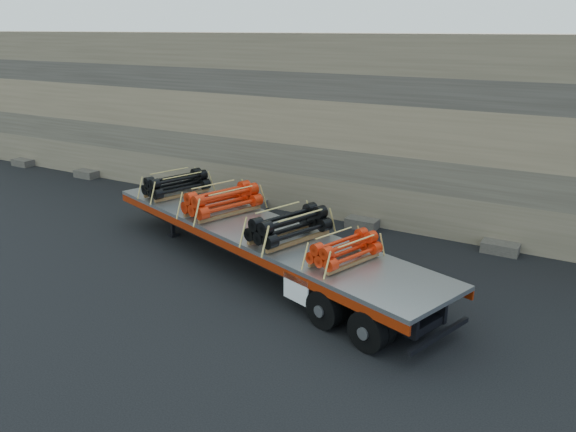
% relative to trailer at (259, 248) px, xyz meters
% --- Properties ---
extents(ground, '(120.00, 120.00, 0.00)m').
position_rel_trailer_xyz_m(ground, '(-0.66, 0.39, -0.66)').
color(ground, black).
rests_on(ground, ground).
extents(rock_wall, '(44.00, 3.00, 7.00)m').
position_rel_trailer_xyz_m(rock_wall, '(-0.66, 6.89, 2.84)').
color(rock_wall, '#7A6B54').
rests_on(rock_wall, ground).
extents(trailer, '(13.42, 6.58, 1.33)m').
position_rel_trailer_xyz_m(trailer, '(0.00, 0.00, 0.00)').
color(trailer, '#A2A4A9').
rests_on(trailer, ground).
extents(bundle_front, '(1.78, 2.50, 0.80)m').
position_rel_trailer_xyz_m(bundle_front, '(-4.55, 1.50, 1.06)').
color(bundle_front, black).
rests_on(bundle_front, trailer).
extents(bundle_midfront, '(1.93, 2.71, 0.87)m').
position_rel_trailer_xyz_m(bundle_midfront, '(-1.80, 0.59, 1.10)').
color(bundle_midfront, red).
rests_on(bundle_midfront, trailer).
extents(bundle_midrear, '(1.88, 2.64, 0.85)m').
position_rel_trailer_xyz_m(bundle_midrear, '(1.33, -0.44, 1.09)').
color(bundle_midrear, black).
rests_on(bundle_midrear, trailer).
extents(bundle_rear, '(1.52, 2.14, 0.69)m').
position_rel_trailer_xyz_m(bundle_rear, '(3.40, -1.12, 1.01)').
color(bundle_rear, red).
rests_on(bundle_rear, trailer).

